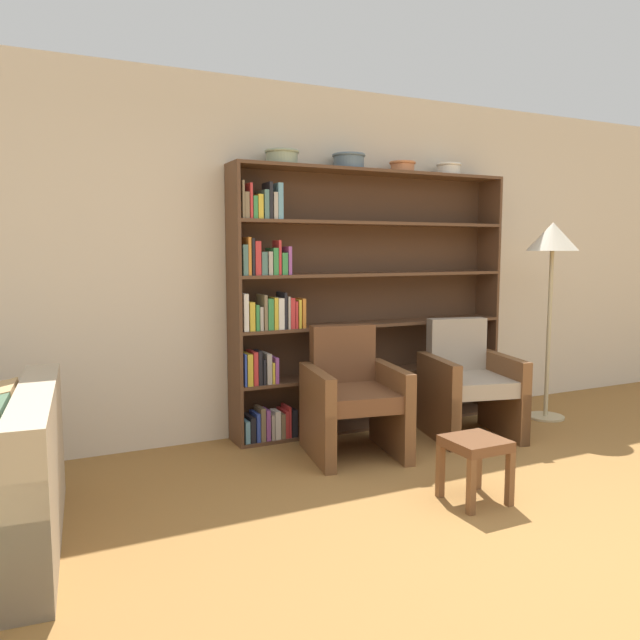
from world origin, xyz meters
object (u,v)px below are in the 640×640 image
at_px(armchair_cushioned, 468,384).
at_px(floor_lamp, 552,247).
at_px(bowl_cream, 402,166).
at_px(footstool, 475,451).
at_px(bowl_olive, 282,157).
at_px(bookshelf, 349,303).
at_px(bowl_sage, 349,161).
at_px(bowl_brass, 449,169).
at_px(armchair_leather, 352,398).

height_order(armchair_cushioned, floor_lamp, floor_lamp).
height_order(bowl_cream, footstool, bowl_cream).
height_order(bowl_olive, footstool, bowl_olive).
xyz_separation_m(bookshelf, bowl_cream, (0.48, -0.02, 1.12)).
bearing_deg(footstool, bowl_sage, 88.12).
bearing_deg(bowl_cream, floor_lamp, -21.72).
bearing_deg(armchair_cushioned, bowl_cream, -52.18).
bearing_deg(floor_lamp, bowl_brass, 146.87).
distance_m(bowl_sage, bowl_brass, 0.98).
distance_m(bowl_olive, armchair_leather, 1.87).
distance_m(bookshelf, armchair_leather, 0.92).
xyz_separation_m(bowl_olive, footstool, (0.52, -1.65, -1.86)).
xyz_separation_m(armchair_leather, footstool, (0.22, -1.07, -0.11)).
relative_size(armchair_leather, floor_lamp, 0.54).
distance_m(bowl_olive, bowl_brass, 1.55).
distance_m(bowl_sage, floor_lamp, 1.91).
height_order(bowl_brass, armchair_cushioned, bowl_brass).
height_order(armchair_leather, footstool, armchair_leather).
bearing_deg(bowl_olive, footstool, -72.65).
bearing_deg(armchair_cushioned, armchair_leather, 12.97).
xyz_separation_m(bowl_brass, footstool, (-1.03, -1.65, -1.85)).
bearing_deg(armchair_leather, bookshelf, -106.44).
bearing_deg(floor_lamp, bowl_olive, 168.09).
bearing_deg(bowl_olive, bowl_sage, 0.00).
relative_size(armchair_cushioned, footstool, 2.40).
bearing_deg(bowl_sage, floor_lamp, -15.70).
distance_m(bowl_olive, armchair_cushioned, 2.28).
height_order(bookshelf, bowl_cream, bowl_cream).
distance_m(bowl_olive, floor_lamp, 2.43).
distance_m(armchair_leather, footstool, 1.10).
distance_m(armchair_cushioned, floor_lamp, 1.43).
bearing_deg(bowl_cream, bowl_sage, 180.00).
distance_m(bowl_olive, footstool, 2.54).
bearing_deg(footstool, bowl_olive, 107.35).
bearing_deg(bowl_brass, armchair_cushioned, -109.57).
distance_m(bowl_sage, armchair_leather, 1.87).
height_order(bowl_olive, floor_lamp, bowl_olive).
bearing_deg(armchair_cushioned, bookshelf, -25.67).
bearing_deg(bookshelf, floor_lamp, -16.62).
bearing_deg(armchair_leather, bowl_olive, -52.99).
bearing_deg(floor_lamp, armchair_leather, -177.30).
xyz_separation_m(bookshelf, armchair_leather, (-0.30, -0.60, -0.63)).
height_order(floor_lamp, footstool, floor_lamp).
xyz_separation_m(bowl_sage, floor_lamp, (1.71, -0.48, -0.68)).
relative_size(bookshelf, footstool, 6.41).
relative_size(bowl_cream, armchair_cushioned, 0.24).
relative_size(armchair_leather, footstool, 2.40).
xyz_separation_m(bowl_sage, footstool, (-0.05, -1.65, -1.86)).
bearing_deg(footstool, armchair_cushioned, 52.45).
height_order(bowl_olive, armchair_leather, bowl_olive).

